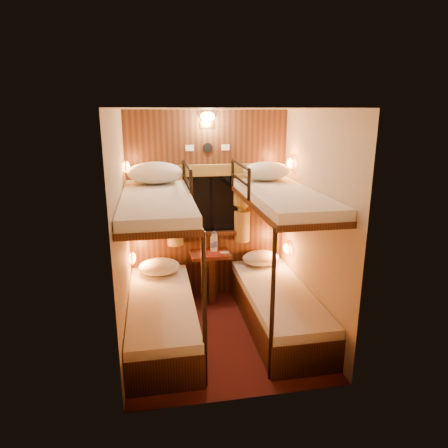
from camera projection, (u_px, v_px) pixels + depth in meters
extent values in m
plane|color=#38110F|center=(222.00, 334.00, 4.42)|extent=(2.10, 2.10, 0.00)
plane|color=silver|center=(222.00, 109.00, 3.77)|extent=(2.10, 2.10, 0.00)
plane|color=#C6B293|center=(208.00, 207.00, 5.09)|extent=(2.40, 0.00, 2.40)
plane|color=#C6B293|center=(245.00, 268.00, 3.10)|extent=(2.40, 0.00, 2.40)
plane|color=#C6B293|center=(122.00, 235.00, 3.92)|extent=(0.00, 2.40, 2.40)
plane|color=#C6B293|center=(314.00, 225.00, 4.26)|extent=(0.00, 2.40, 2.40)
cube|color=black|center=(208.00, 207.00, 5.07)|extent=(2.00, 0.03, 2.40)
cube|color=black|center=(162.00, 322.00, 4.33)|extent=(0.70, 1.90, 0.35)
cube|color=silver|center=(161.00, 303.00, 4.27)|extent=(0.68, 1.88, 0.10)
cube|color=black|center=(157.00, 208.00, 3.98)|extent=(0.70, 1.90, 0.06)
cube|color=silver|center=(156.00, 200.00, 3.96)|extent=(0.68, 1.88, 0.10)
cylinder|color=black|center=(204.00, 313.00, 3.38)|extent=(0.04, 0.04, 1.45)
cylinder|color=black|center=(184.00, 175.00, 4.82)|extent=(0.04, 0.04, 0.32)
cylinder|color=black|center=(191.00, 187.00, 4.02)|extent=(0.04, 0.04, 0.32)
cylinder|color=black|center=(187.00, 166.00, 4.38)|extent=(0.04, 0.85, 0.04)
cylinder|color=black|center=(187.00, 181.00, 4.42)|extent=(0.03, 0.85, 0.03)
cube|color=black|center=(277.00, 312.00, 4.55)|extent=(0.70, 1.90, 0.35)
cube|color=silver|center=(278.00, 294.00, 4.49)|extent=(0.68, 1.88, 0.10)
cube|color=black|center=(282.00, 203.00, 4.20)|extent=(0.70, 1.90, 0.06)
cube|color=silver|center=(282.00, 195.00, 4.18)|extent=(0.68, 1.88, 0.10)
cylinder|color=black|center=(272.00, 307.00, 3.49)|extent=(0.04, 0.04, 1.45)
cylinder|color=black|center=(233.00, 173.00, 4.92)|extent=(0.04, 0.04, 0.32)
cylinder|color=black|center=(249.00, 185.00, 4.12)|extent=(0.04, 0.04, 0.32)
cylinder|color=black|center=(240.00, 165.00, 4.48)|extent=(0.04, 0.85, 0.04)
cylinder|color=black|center=(240.00, 180.00, 4.52)|extent=(0.03, 0.85, 0.03)
cube|color=black|center=(208.00, 204.00, 5.04)|extent=(0.98, 0.02, 0.78)
cube|color=black|center=(208.00, 204.00, 5.03)|extent=(0.90, 0.01, 0.70)
cube|color=black|center=(209.00, 234.00, 5.10)|extent=(1.00, 0.12, 0.04)
cube|color=olive|center=(208.00, 170.00, 4.89)|extent=(1.10, 0.06, 0.14)
cylinder|color=olive|center=(174.00, 192.00, 4.87)|extent=(0.22, 0.22, 0.40)
cylinder|color=olive|center=(174.00, 210.00, 4.94)|extent=(0.11, 0.11, 0.12)
cylinder|color=olive|center=(175.00, 229.00, 5.01)|extent=(0.20, 0.20, 0.40)
torus|color=#B48B35|center=(174.00, 210.00, 4.94)|extent=(0.14, 0.14, 0.02)
cylinder|color=olive|center=(242.00, 189.00, 5.02)|extent=(0.22, 0.22, 0.40)
cylinder|color=olive|center=(242.00, 207.00, 5.08)|extent=(0.11, 0.11, 0.12)
cylinder|color=olive|center=(242.00, 226.00, 5.15)|extent=(0.20, 0.20, 0.40)
torus|color=#B48B35|center=(242.00, 207.00, 5.08)|extent=(0.14, 0.14, 0.02)
cylinder|color=black|center=(208.00, 148.00, 4.85)|extent=(0.12, 0.02, 0.12)
cube|color=silver|center=(190.00, 148.00, 4.81)|extent=(0.10, 0.01, 0.07)
cube|color=silver|center=(225.00, 147.00, 4.89)|extent=(0.10, 0.01, 0.07)
cube|color=#B48B35|center=(207.00, 125.00, 4.78)|extent=(0.18, 0.01, 0.08)
ellipsoid|color=#FFCC8C|center=(208.00, 116.00, 4.73)|extent=(0.18, 0.09, 0.11)
ellipsoid|color=orange|center=(132.00, 258.00, 4.73)|extent=(0.08, 0.20, 0.13)
torus|color=#B48B35|center=(132.00, 258.00, 4.73)|extent=(0.02, 0.17, 0.17)
ellipsoid|color=orange|center=(126.00, 167.00, 4.43)|extent=(0.08, 0.20, 0.13)
torus|color=#B48B35|center=(126.00, 167.00, 4.43)|extent=(0.02, 0.17, 0.17)
ellipsoid|color=orange|center=(287.00, 249.00, 5.06)|extent=(0.08, 0.20, 0.13)
torus|color=#B48B35|center=(287.00, 249.00, 5.06)|extent=(0.02, 0.17, 0.17)
ellipsoid|color=orange|center=(291.00, 163.00, 4.76)|extent=(0.08, 0.20, 0.13)
torus|color=#B48B35|center=(291.00, 163.00, 4.76)|extent=(0.02, 0.17, 0.17)
cube|color=#5D2615|center=(211.00, 254.00, 5.05)|extent=(0.50, 0.34, 0.04)
cube|color=black|center=(211.00, 278.00, 5.14)|extent=(0.08, 0.30, 0.61)
cube|color=maroon|center=(211.00, 253.00, 5.05)|extent=(0.30, 0.34, 0.01)
cylinder|color=#99BFE5|center=(213.00, 244.00, 5.08)|extent=(0.06, 0.06, 0.19)
cylinder|color=#3C52B5|center=(213.00, 245.00, 5.08)|extent=(0.07, 0.07, 0.07)
cylinder|color=#3C52B5|center=(213.00, 236.00, 5.05)|extent=(0.03, 0.03, 0.03)
cylinder|color=#99BFE5|center=(215.00, 243.00, 5.08)|extent=(0.07, 0.07, 0.23)
cylinder|color=#3C52B5|center=(215.00, 244.00, 5.08)|extent=(0.08, 0.08, 0.08)
cylinder|color=#3C52B5|center=(214.00, 232.00, 5.04)|extent=(0.04, 0.04, 0.03)
cube|color=silver|center=(224.00, 252.00, 5.05)|extent=(0.09, 0.07, 0.01)
cube|color=silver|center=(226.00, 252.00, 5.06)|extent=(0.07, 0.06, 0.00)
ellipsoid|color=white|center=(159.00, 267.00, 4.85)|extent=(0.50, 0.36, 0.20)
ellipsoid|color=white|center=(261.00, 258.00, 5.15)|extent=(0.48, 0.34, 0.19)
ellipsoid|color=white|center=(155.00, 173.00, 4.49)|extent=(0.62, 0.44, 0.24)
ellipsoid|color=white|center=(266.00, 171.00, 4.71)|extent=(0.56, 0.40, 0.22)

